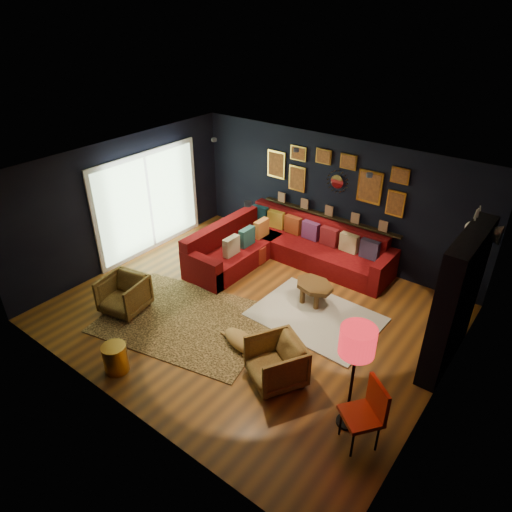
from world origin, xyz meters
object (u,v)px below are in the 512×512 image
Objects in this scene: gold_stool at (115,358)px; floor_lamp at (357,346)px; coffee_table at (314,287)px; armchair_left at (124,293)px; dog at (242,339)px; pouf at (253,252)px; sectional at (280,248)px; armchair_right at (276,361)px; orange_chair at (368,410)px.

floor_lamp is at bearing 20.73° from gold_stool.
armchair_left reaches higher than coffee_table.
armchair_left is 2.37m from dog.
gold_stool is (0.36, -3.85, 0.02)m from pouf.
dog is (1.21, 1.53, -0.04)m from gold_stool.
sectional is at bearing 122.98° from dog.
pouf is 0.75× the size of armchair_right.
coffee_table is at bearing -32.62° from sectional.
pouf is at bearing -177.89° from orange_chair.
armchair_right is 0.47× the size of floor_lamp.
orange_chair is (3.41, -3.05, 0.24)m from sectional.
coffee_table is 0.96× the size of orange_chair.
armchair_right reaches higher than coffee_table.
orange_chair is at bearing 0.14° from dog.
gold_stool reaches higher than coffee_table.
sectional is 3.71× the size of coffee_table.
sectional is 4.40m from floor_lamp.
armchair_left is 0.78× the size of orange_chair.
coffee_table is at bearing 170.64° from orange_chair.
gold_stool is 0.48× the size of orange_chair.
gold_stool is 1.95m from dog.
armchair_right is at bearing -5.88° from dog.
gold_stool is (-1.46, -3.30, -0.11)m from coffee_table.
orange_chair reaches higher than coffee_table.
armchair_right is (0.57, -2.01, 0.04)m from coffee_table.
coffee_table is 1.24× the size of armchair_left.
sectional is 3.18× the size of dog.
floor_lamp is (3.24, 1.23, 1.11)m from gold_stool.
orange_chair is at bearing -46.57° from coffee_table.
pouf reaches higher than dog.
gold_stool is 3.72m from orange_chair.
pouf is 3.51m from armchair_right.
sectional is 3.58× the size of orange_chair.
pouf is at bearing 143.90° from floor_lamp.
sectional is 4.50× the size of armchair_right.
dog is at bearing -67.52° from sectional.
floor_lamp is 1.49× the size of dog.
armchair_left is at bearing 136.37° from gold_stool.
orange_chair is at bearing 17.41° from gold_stool.
coffee_table is 0.86× the size of dog.
gold_stool is at bearing -84.62° from pouf.
armchair_right is at bearing -46.85° from pouf.
armchair_left is at bearing -145.54° from armchair_right.
sectional reaches higher than coffee_table.
floor_lamp is (1.20, -0.07, 0.96)m from armchair_right.
armchair_right is at bearing -149.73° from orange_chair.
armchair_right reaches higher than dog.
orange_chair reaches higher than sectional.
gold_stool is (1.11, -1.06, -0.14)m from armchair_left.
armchair_right is at bearing -6.82° from armchair_left.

